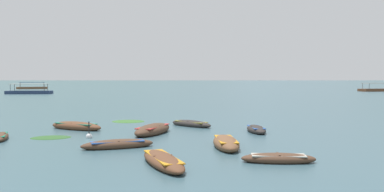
# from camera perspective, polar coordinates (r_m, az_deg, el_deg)

# --- Properties ---
(ground_plane) EXTENTS (6000.00, 6000.00, 0.00)m
(ground_plane) POSITION_cam_1_polar(r_m,az_deg,el_deg) (1506.36, -1.02, 2.31)
(ground_plane) COLOR #385660
(mountain_1) EXTENTS (1648.92, 1648.92, 596.02)m
(mountain_1) POSITION_cam_1_polar(r_m,az_deg,el_deg) (2016.89, -18.88, 10.71)
(mountain_1) COLOR slate
(mountain_1) RESTS_ON ground
(mountain_2) EXTENTS (824.83, 824.83, 217.46)m
(mountain_2) POSITION_cam_1_polar(r_m,az_deg,el_deg) (1820.82, -2.59, 5.75)
(mountain_2) COLOR #56665B
(mountain_2) RESTS_ON ground
(mountain_3) EXTENTS (867.36, 867.36, 225.51)m
(mountain_3) POSITION_cam_1_polar(r_m,az_deg,el_deg) (1964.32, 11.36, 5.58)
(mountain_3) COLOR slate
(mountain_3) RESTS_ON ground
(mountain_4) EXTENTS (795.64, 795.64, 224.43)m
(mountain_4) POSITION_cam_1_polar(r_m,az_deg,el_deg) (2295.31, 25.21, 4.92)
(mountain_4) COLOR #4C5B56
(mountain_4) RESTS_ON ground
(rowboat_1) EXTENTS (3.78, 2.21, 0.55)m
(rowboat_1) POSITION_cam_1_polar(r_m,az_deg,el_deg) (20.50, -10.59, -6.83)
(rowboat_1) COLOR #4C3323
(rowboat_1) RESTS_ON ground
(rowboat_2) EXTENTS (4.40, 3.21, 0.67)m
(rowboat_2) POSITION_cam_1_polar(r_m,az_deg,el_deg) (28.65, -16.24, -4.18)
(rowboat_2) COLOR brown
(rowboat_2) RESTS_ON ground
(rowboat_4) EXTENTS (1.23, 3.07, 0.56)m
(rowboat_4) POSITION_cam_1_polar(r_m,az_deg,el_deg) (26.35, 9.16, -4.75)
(rowboat_4) COLOR #2D2826
(rowboat_4) RESTS_ON ground
(rowboat_5) EXTENTS (3.16, 1.22, 0.49)m
(rowboat_5) POSITION_cam_1_polar(r_m,az_deg,el_deg) (17.13, 12.25, -8.74)
(rowboat_5) COLOR #4C3323
(rowboat_5) RESTS_ON ground
(rowboat_6) EXTENTS (2.53, 4.55, 0.56)m
(rowboat_6) POSITION_cam_1_polar(r_m,az_deg,el_deg) (16.28, -4.18, -9.21)
(rowboat_6) COLOR brown
(rowboat_6) RESTS_ON ground
(rowboat_7) EXTENTS (3.43, 3.38, 0.56)m
(rowboat_7) POSITION_cam_1_polar(r_m,az_deg,el_deg) (29.27, -0.14, -4.00)
(rowboat_7) COLOR #2D2826
(rowboat_7) RESTS_ON ground
(rowboat_8) EXTENTS (1.75, 3.18, 0.45)m
(rowboat_8) POSITION_cam_1_polar(r_m,az_deg,el_deg) (25.51, -25.65, -5.28)
(rowboat_8) COLOR #4C3323
(rowboat_8) RESTS_ON ground
(rowboat_10) EXTENTS (2.78, 4.64, 0.78)m
(rowboat_10) POSITION_cam_1_polar(r_m,az_deg,el_deg) (25.47, -5.62, -4.84)
(rowboat_10) COLOR #4C3323
(rowboat_10) RESTS_ON ground
(rowboat_11) EXTENTS (1.39, 3.91, 0.71)m
(rowboat_11) POSITION_cam_1_polar(r_m,az_deg,el_deg) (20.36, 4.88, -6.73)
(rowboat_11) COLOR brown
(rowboat_11) RESTS_ON ground
(ferry_0) EXTENTS (10.53, 6.33, 2.54)m
(ferry_0) POSITION_cam_1_polar(r_m,az_deg,el_deg) (150.44, -21.90, 1.12)
(ferry_0) COLOR brown
(ferry_0) RESTS_ON ground
(ferry_1) EXTENTS (11.41, 5.82, 2.54)m
(ferry_1) POSITION_cam_1_polar(r_m,az_deg,el_deg) (124.10, 25.16, 0.82)
(ferry_1) COLOR brown
(ferry_1) RESTS_ON ground
(ferry_2) EXTENTS (10.26, 4.07, 2.54)m
(ferry_2) POSITION_cam_1_polar(r_m,az_deg,el_deg) (100.66, -22.23, 0.54)
(ferry_2) COLOR navy
(ferry_2) RESTS_ON ground
(mooring_buoy) EXTENTS (0.37, 0.37, 1.08)m
(mooring_buoy) POSITION_cam_1_polar(r_m,az_deg,el_deg) (24.30, -14.50, -5.59)
(mooring_buoy) COLOR silver
(mooring_buoy) RESTS_ON ground
(weed_patch_0) EXTENTS (3.46, 3.35, 0.14)m
(weed_patch_0) POSITION_cam_1_polar(r_m,az_deg,el_deg) (32.96, -9.09, -3.62)
(weed_patch_0) COLOR #38662D
(weed_patch_0) RESTS_ON ground
(weed_patch_1) EXTENTS (2.58, 2.10, 0.14)m
(weed_patch_1) POSITION_cam_1_polar(r_m,az_deg,el_deg) (25.05, -19.54, -5.64)
(weed_patch_1) COLOR #2D5628
(weed_patch_1) RESTS_ON ground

